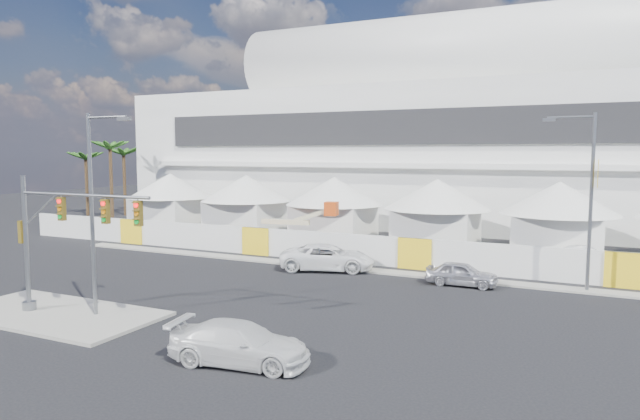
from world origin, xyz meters
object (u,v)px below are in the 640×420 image
at_px(sedan_silver, 462,274).
at_px(pickup_near, 240,343).
at_px(lot_car_a, 584,257).
at_px(streetlight_median, 95,201).
at_px(streetlight_curb, 587,189).
at_px(boom_lift, 278,235).
at_px(pickup_curb, 327,257).
at_px(traffic_mast, 54,238).

relative_size(sedan_silver, pickup_near, 0.78).
bearing_deg(lot_car_a, streetlight_median, 154.13).
bearing_deg(streetlight_curb, pickup_near, -122.58).
relative_size(lot_car_a, boom_lift, 0.54).
xyz_separation_m(pickup_curb, traffic_mast, (-6.66, -14.88, 2.84)).
bearing_deg(streetlight_curb, boom_lift, 166.71).
bearing_deg(pickup_curb, traffic_mast, 137.54).
xyz_separation_m(streetlight_curb, boom_lift, (-21.84, 5.16, -4.55)).
xyz_separation_m(lot_car_a, streetlight_median, (-19.66, -22.28, 4.68)).
height_order(sedan_silver, traffic_mast, traffic_mast).
bearing_deg(pickup_near, boom_lift, 17.30).
distance_m(sedan_silver, lot_car_a, 10.73).
height_order(pickup_curb, streetlight_median, streetlight_median).
xyz_separation_m(pickup_curb, streetlight_median, (-4.88, -14.07, 4.53)).
xyz_separation_m(lot_car_a, boom_lift, (-21.81, -2.22, 0.34)).
distance_m(pickup_near, streetlight_curb, 20.60).
bearing_deg(sedan_silver, traffic_mast, 131.42).
bearing_deg(sedan_silver, boom_lift, 65.56).
relative_size(pickup_near, boom_lift, 0.68).
xyz_separation_m(pickup_curb, pickup_near, (4.02, -16.05, -0.08)).
bearing_deg(streetlight_median, sedan_silver, 45.00).
height_order(traffic_mast, boom_lift, traffic_mast).
distance_m(streetlight_median, streetlight_curb, 24.69).
bearing_deg(sedan_silver, pickup_near, 161.75).
height_order(pickup_curb, boom_lift, boom_lift).
bearing_deg(boom_lift, lot_car_a, -3.18).
height_order(sedan_silver, pickup_curb, pickup_curb).
relative_size(sedan_silver, streetlight_median, 0.44).
height_order(pickup_near, streetlight_median, streetlight_median).
height_order(streetlight_median, streetlight_curb, streetlight_curb).
relative_size(pickup_curb, streetlight_curb, 0.62).
bearing_deg(traffic_mast, pickup_curb, 65.89).
bearing_deg(boom_lift, traffic_mast, -97.95).
distance_m(traffic_mast, streetlight_curb, 26.66).
bearing_deg(sedan_silver, lot_car_a, -36.75).
relative_size(streetlight_curb, boom_lift, 1.28).
bearing_deg(pickup_curb, sedan_silver, -112.19).
xyz_separation_m(sedan_silver, pickup_near, (-4.60, -15.48, 0.06)).
relative_size(traffic_mast, streetlight_median, 0.86).
bearing_deg(streetlight_median, boom_lift, 96.13).
relative_size(traffic_mast, streetlight_curb, 0.82).
xyz_separation_m(pickup_near, lot_car_a, (10.76, 24.26, -0.07)).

